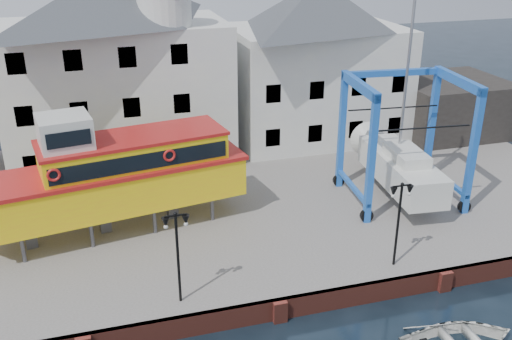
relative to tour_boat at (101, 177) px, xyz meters
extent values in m
plane|color=black|center=(6.71, -8.19, -4.03)|extent=(140.00, 140.00, 0.00)
cube|color=#666159|center=(6.71, 2.81, -3.53)|extent=(44.00, 22.00, 1.00)
cube|color=maroon|center=(6.71, -8.07, -3.53)|extent=(44.00, 0.25, 1.00)
cube|color=maroon|center=(6.71, -8.24, -3.53)|extent=(0.60, 0.36, 1.00)
cube|color=maroon|center=(14.71, -8.24, -3.53)|extent=(0.60, 0.36, 1.00)
cube|color=silver|center=(1.71, 10.31, 1.47)|extent=(14.00, 8.00, 9.00)
cube|color=black|center=(-3.79, 6.35, -1.43)|extent=(1.00, 0.08, 1.20)
cube|color=black|center=(-0.79, 6.35, -1.43)|extent=(1.00, 0.08, 1.20)
cube|color=black|center=(2.21, 6.35, -1.43)|extent=(1.00, 0.08, 1.20)
cube|color=black|center=(5.21, 6.35, -1.43)|extent=(1.00, 0.08, 1.20)
cube|color=black|center=(-3.79, 6.35, 1.57)|extent=(1.00, 0.08, 1.20)
cube|color=black|center=(-0.79, 6.35, 1.57)|extent=(1.00, 0.08, 1.20)
cube|color=black|center=(2.21, 6.35, 1.57)|extent=(1.00, 0.08, 1.20)
cube|color=black|center=(5.21, 6.35, 1.57)|extent=(1.00, 0.08, 1.20)
cube|color=black|center=(-3.79, 6.35, 4.57)|extent=(1.00, 0.08, 1.20)
cube|color=black|center=(-0.79, 6.35, 4.57)|extent=(1.00, 0.08, 1.20)
cube|color=black|center=(2.21, 6.35, 4.57)|extent=(1.00, 0.08, 1.20)
cube|color=black|center=(5.21, 6.35, 4.57)|extent=(1.00, 0.08, 1.20)
cylinder|color=silver|center=(4.71, 7.91, 7.17)|extent=(3.20, 3.20, 2.40)
cube|color=silver|center=(15.71, 10.81, 0.97)|extent=(12.00, 8.00, 8.00)
pyramid|color=#3F454A|center=(15.71, 10.81, 6.57)|extent=(12.00, 8.00, 3.20)
cube|color=black|center=(11.21, 6.85, -1.43)|extent=(1.00, 0.08, 1.20)
cube|color=black|center=(14.21, 6.85, -1.43)|extent=(1.00, 0.08, 1.20)
cube|color=black|center=(17.21, 6.85, -1.43)|extent=(1.00, 0.08, 1.20)
cube|color=black|center=(20.21, 6.85, -1.43)|extent=(1.00, 0.08, 1.20)
cube|color=black|center=(11.21, 6.85, 1.57)|extent=(1.00, 0.08, 1.20)
cube|color=black|center=(14.21, 6.85, 1.57)|extent=(1.00, 0.08, 1.20)
cube|color=black|center=(17.21, 6.85, 1.57)|extent=(1.00, 0.08, 1.20)
cube|color=black|center=(20.21, 6.85, 1.57)|extent=(1.00, 0.08, 1.20)
cube|color=black|center=(25.71, 8.81, -1.03)|extent=(8.00, 7.00, 4.00)
cylinder|color=black|center=(2.71, -6.99, -1.03)|extent=(0.12, 0.12, 4.00)
cube|color=black|center=(2.71, -6.99, 1.02)|extent=(0.90, 0.06, 0.06)
sphere|color=black|center=(2.71, -6.99, 1.09)|extent=(0.16, 0.16, 0.16)
cone|color=black|center=(2.31, -6.99, 0.75)|extent=(0.32, 0.32, 0.45)
sphere|color=silver|center=(2.31, -6.99, 0.57)|extent=(0.18, 0.18, 0.18)
cone|color=black|center=(3.11, -6.99, 0.75)|extent=(0.32, 0.32, 0.45)
sphere|color=silver|center=(3.11, -6.99, 0.57)|extent=(0.18, 0.18, 0.18)
cylinder|color=black|center=(12.71, -6.99, -1.03)|extent=(0.12, 0.12, 4.00)
cube|color=black|center=(12.71, -6.99, 1.02)|extent=(0.90, 0.06, 0.06)
sphere|color=black|center=(12.71, -6.99, 1.09)|extent=(0.16, 0.16, 0.16)
cone|color=black|center=(12.31, -6.99, 0.75)|extent=(0.32, 0.32, 0.45)
sphere|color=silver|center=(12.31, -6.99, 0.57)|extent=(0.18, 0.18, 0.18)
cone|color=black|center=(13.11, -6.99, 0.75)|extent=(0.32, 0.32, 0.45)
sphere|color=silver|center=(13.11, -6.99, 0.57)|extent=(0.18, 0.18, 0.18)
cylinder|color=#59595E|center=(-3.83, -1.93, -2.35)|extent=(0.23, 0.23, 1.35)
cylinder|color=#59595E|center=(-4.26, 0.56, -2.35)|extent=(0.23, 0.23, 1.35)
cylinder|color=#59595E|center=(-0.72, -1.40, -2.35)|extent=(0.23, 0.23, 1.35)
cylinder|color=#59595E|center=(-1.14, 1.09, -2.35)|extent=(0.23, 0.23, 1.35)
cylinder|color=#59595E|center=(2.40, -0.87, -2.35)|extent=(0.23, 0.23, 1.35)
cylinder|color=#59595E|center=(1.98, 1.62, -2.35)|extent=(0.23, 0.23, 1.35)
cylinder|color=#59595E|center=(5.52, -0.34, -2.35)|extent=(0.23, 0.23, 1.35)
cylinder|color=#59595E|center=(5.09, 2.15, -2.35)|extent=(0.23, 0.23, 1.35)
cube|color=#59595E|center=(-3.60, -0.61, -2.35)|extent=(0.61, 0.54, 1.35)
cube|color=#59595E|center=(-0.04, 0.00, -2.35)|extent=(0.61, 0.54, 1.35)
cube|color=#59595E|center=(3.52, 0.60, -2.35)|extent=(0.61, 0.54, 1.35)
cube|color=yellow|center=(0.85, 0.15, -0.68)|extent=(13.04, 5.50, 1.99)
cube|color=#B01A18|center=(0.85, 0.15, 0.40)|extent=(13.33, 5.69, 0.20)
cube|color=yellow|center=(1.74, 0.30, 1.03)|extent=(9.42, 4.54, 1.45)
cube|color=black|center=(2.01, -1.25, 1.08)|extent=(8.56, 1.51, 0.81)
cube|color=black|center=(1.48, 1.84, 1.08)|extent=(8.56, 1.51, 0.81)
cube|color=#B01A18|center=(1.74, 0.30, 1.84)|extent=(9.61, 4.66, 0.16)
cube|color=silver|center=(-1.37, -0.23, 2.58)|extent=(2.71, 2.71, 1.64)
cube|color=black|center=(-1.17, -1.42, 2.65)|extent=(1.95, 0.39, 0.72)
torus|color=#B01A18|center=(-1.99, -1.98, 1.21)|extent=(0.64, 0.23, 0.63)
torus|color=#B01A18|center=(3.35, -1.07, 1.21)|extent=(0.64, 0.23, 0.63)
cube|color=#1E61A9|center=(13.36, -2.83, 0.47)|extent=(0.38, 0.38, 7.01)
cylinder|color=black|center=(13.36, -2.83, -2.68)|extent=(0.72, 0.31, 0.70)
cube|color=#1E61A9|center=(13.80, 1.81, 0.47)|extent=(0.38, 0.38, 7.01)
cylinder|color=black|center=(13.80, 1.81, -2.68)|extent=(0.72, 0.31, 0.70)
cube|color=#1E61A9|center=(18.99, -3.36, 0.47)|extent=(0.38, 0.38, 7.01)
cylinder|color=black|center=(18.99, -3.36, -2.68)|extent=(0.72, 0.31, 0.70)
cube|color=#1E61A9|center=(19.43, 1.28, 0.47)|extent=(0.38, 0.38, 7.01)
cylinder|color=black|center=(19.43, 1.28, -2.68)|extent=(0.72, 0.31, 0.70)
cube|color=#1E61A9|center=(13.58, -0.51, 3.80)|extent=(0.82, 5.02, 0.49)
cube|color=#1E61A9|center=(13.58, -0.51, -2.03)|extent=(0.71, 5.01, 0.21)
cube|color=#1E61A9|center=(19.21, -1.04, 3.80)|extent=(0.82, 5.02, 0.49)
cube|color=#1E61A9|center=(19.21, -1.04, -2.03)|extent=(0.71, 5.01, 0.21)
cube|color=#1E61A9|center=(16.61, 1.54, 3.80)|extent=(6.01, 0.91, 0.35)
cube|color=silver|center=(16.39, -0.77, -1.23)|extent=(3.00, 7.69, 1.60)
cone|color=silver|center=(16.81, 3.66, -1.23)|extent=(2.44, 1.81, 2.30)
cube|color=#59595E|center=(16.39, -0.77, -2.38)|extent=(0.41, 1.82, 0.70)
cube|color=silver|center=(16.35, -1.27, -0.13)|extent=(1.88, 3.14, 0.60)
cylinder|color=#99999E|center=(16.44, -0.28, 5.07)|extent=(0.17, 0.17, 11.01)
cube|color=black|center=(16.23, -2.57, 1.87)|extent=(5.39, 0.63, 0.05)
cube|color=black|center=(16.56, 1.02, 1.87)|extent=(5.39, 0.63, 0.05)
camera|label=1|loc=(0.20, -26.97, 11.53)|focal=40.00mm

